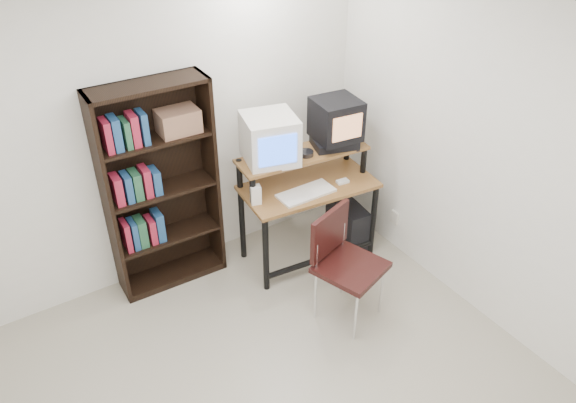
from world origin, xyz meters
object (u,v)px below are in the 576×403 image
crt_tv (336,119)px  computer_desk (308,190)px  pc_tower (347,224)px  bookshelf (159,186)px  school_chair (343,256)px  crt_monitor (270,139)px

crt_tv → computer_desk: bearing=-162.1°
pc_tower → bookshelf: bookshelf is taller
computer_desk → bookshelf: size_ratio=0.67×
computer_desk → crt_tv: size_ratio=2.95×
pc_tower → school_chair: 0.95m
crt_tv → pc_tower: 1.02m
pc_tower → bookshelf: bearing=169.6°
crt_monitor → pc_tower: bearing=-4.9°
computer_desk → school_chair: size_ratio=1.29×
computer_desk → school_chair: (-0.19, -0.74, -0.12)m
crt_tv → bookshelf: 1.52m
crt_monitor → school_chair: 1.08m
pc_tower → school_chair: bearing=-124.9°
computer_desk → school_chair: bearing=-98.8°
computer_desk → school_chair: computer_desk is taller
crt_monitor → school_chair: bearing=-71.1°
crt_monitor → crt_tv: crt_tv is taller
pc_tower → bookshelf: size_ratio=0.26×
crt_monitor → crt_tv: bearing=5.2°
crt_monitor → school_chair: size_ratio=0.54×
school_chair → bookshelf: bearing=111.4°
crt_tv → school_chair: 1.16m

